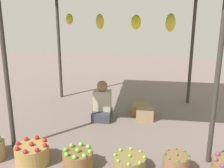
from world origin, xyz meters
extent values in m
plane|color=slate|center=(0.00, 0.00, 0.00)|extent=(14.00, 14.00, 0.00)
cylinder|color=#38332D|center=(-1.51, -1.24, 1.17)|extent=(0.07, 0.07, 2.35)
cylinder|color=#38332D|center=(1.51, -1.24, 1.17)|extent=(0.07, 0.07, 2.35)
cylinder|color=#38332D|center=(-1.51, 1.24, 1.17)|extent=(0.07, 0.07, 2.35)
cylinder|color=#38332D|center=(1.51, 1.24, 1.17)|extent=(0.07, 0.07, 2.35)
ellipsoid|color=yellow|center=(-1.00, 0.46, 1.92)|extent=(0.14, 0.14, 0.21)
ellipsoid|color=yellow|center=(-0.28, -0.13, 1.92)|extent=(0.14, 0.14, 0.26)
ellipsoid|color=yellow|center=(0.35, -0.18, 1.92)|extent=(0.17, 0.17, 0.25)
ellipsoid|color=yellow|center=(0.92, -0.23, 1.92)|extent=(0.16, 0.16, 0.30)
cube|color=#373B43|center=(-0.30, 0.05, 0.09)|extent=(0.36, 0.44, 0.18)
cube|color=#B9AE98|center=(-0.30, 0.10, 0.38)|extent=(0.34, 0.22, 0.40)
sphere|color=#88674A|center=(-0.30, 0.10, 0.67)|extent=(0.21, 0.21, 0.21)
cylinder|color=#9D7E42|center=(-1.03, -1.63, 0.14)|extent=(0.49, 0.49, 0.28)
sphere|color=#AF232A|center=(-1.03, -1.63, 0.30)|extent=(0.07, 0.07, 0.07)
sphere|color=#AF1A22|center=(-0.82, -1.63, 0.30)|extent=(0.07, 0.07, 0.07)
sphere|color=red|center=(-0.88, -1.49, 0.30)|extent=(0.07, 0.07, 0.07)
sphere|color=#AD181D|center=(-1.03, -1.43, 0.30)|extent=(0.07, 0.07, 0.07)
sphere|color=red|center=(-1.17, -1.49, 0.30)|extent=(0.07, 0.07, 0.07)
sphere|color=red|center=(-1.23, -1.63, 0.30)|extent=(0.07, 0.07, 0.07)
sphere|color=red|center=(-1.17, -1.77, 0.30)|extent=(0.07, 0.07, 0.07)
sphere|color=#B01E2A|center=(-1.03, -1.83, 0.30)|extent=(0.07, 0.07, 0.07)
sphere|color=#AB1722|center=(-0.88, -1.77, 0.30)|extent=(0.07, 0.07, 0.07)
cylinder|color=brown|center=(-0.34, -1.66, 0.12)|extent=(0.43, 0.43, 0.25)
sphere|color=#6FB93D|center=(-0.34, -1.66, 0.28)|extent=(0.07, 0.07, 0.07)
sphere|color=#6EB045|center=(-0.17, -1.66, 0.27)|extent=(0.07, 0.07, 0.07)
sphere|color=#6CBA4F|center=(-0.22, -1.54, 0.27)|extent=(0.07, 0.07, 0.07)
sphere|color=#6FB84D|center=(-0.34, -1.49, 0.27)|extent=(0.07, 0.07, 0.07)
sphere|color=#6BAB49|center=(-0.47, -1.54, 0.27)|extent=(0.07, 0.07, 0.07)
sphere|color=#62AA3F|center=(-0.52, -1.66, 0.27)|extent=(0.07, 0.07, 0.07)
sphere|color=#61B23D|center=(-0.47, -1.78, 0.27)|extent=(0.07, 0.07, 0.07)
sphere|color=#6DB447|center=(-0.34, -1.83, 0.27)|extent=(0.07, 0.07, 0.07)
sphere|color=#6DB749|center=(-0.22, -1.78, 0.27)|extent=(0.07, 0.07, 0.07)
cylinder|color=olive|center=(0.38, -1.62, 0.10)|extent=(0.46, 0.46, 0.21)
sphere|color=#84CE2E|center=(0.38, -1.62, 0.23)|extent=(0.04, 0.04, 0.04)
sphere|color=#82C12F|center=(0.58, -1.62, 0.22)|extent=(0.04, 0.04, 0.04)
sphere|color=#83CB40|center=(0.52, -1.48, 0.22)|extent=(0.04, 0.04, 0.04)
sphere|color=#8ECC3F|center=(0.38, -1.42, 0.22)|extent=(0.04, 0.04, 0.04)
sphere|color=#91C331|center=(0.23, -1.48, 0.22)|extent=(0.04, 0.04, 0.04)
sphere|color=#8ECF3A|center=(0.17, -1.62, 0.22)|extent=(0.04, 0.04, 0.04)
sphere|color=#88CF38|center=(0.23, -1.76, 0.22)|extent=(0.04, 0.04, 0.04)
sphere|color=#90C741|center=(0.38, -1.82, 0.22)|extent=(0.04, 0.04, 0.04)
sphere|color=#93C738|center=(0.52, -1.76, 0.22)|extent=(0.04, 0.04, 0.04)
cylinder|color=brown|center=(1.01, -1.58, 0.13)|extent=(0.36, 0.36, 0.26)
sphere|color=#3E8D23|center=(1.01, -1.58, 0.27)|extent=(0.04, 0.04, 0.04)
sphere|color=#2E812D|center=(1.17, -1.58, 0.27)|extent=(0.04, 0.04, 0.04)
sphere|color=#338429|center=(1.12, -1.47, 0.27)|extent=(0.04, 0.04, 0.04)
sphere|color=#308438|center=(1.01, -1.42, 0.27)|extent=(0.04, 0.04, 0.04)
sphere|color=#3C842A|center=(0.90, -1.47, 0.27)|extent=(0.04, 0.04, 0.04)
sphere|color=#357F34|center=(0.85, -1.58, 0.27)|extent=(0.04, 0.04, 0.04)
sphere|color=#3F8A25|center=(0.90, -1.69, 0.27)|extent=(0.04, 0.04, 0.04)
sphere|color=#3D8931|center=(1.01, -1.74, 0.27)|extent=(0.04, 0.04, 0.04)
sphere|color=#338026|center=(1.12, -1.69, 0.27)|extent=(0.04, 0.04, 0.04)
sphere|color=#88396B|center=(1.57, -1.47, 0.26)|extent=(0.06, 0.06, 0.06)
sphere|color=#823F75|center=(1.51, -1.61, 0.26)|extent=(0.06, 0.06, 0.06)
sphere|color=#87307A|center=(1.57, -1.75, 0.26)|extent=(0.06, 0.06, 0.06)
cube|color=olive|center=(0.45, 0.42, 0.10)|extent=(0.34, 0.33, 0.20)
cube|color=#997F58|center=(0.55, 0.14, 0.12)|extent=(0.34, 0.25, 0.24)
camera|label=1|loc=(0.60, -5.00, 2.26)|focal=44.76mm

